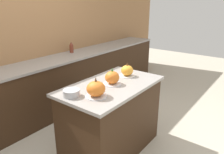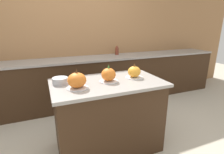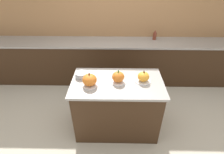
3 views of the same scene
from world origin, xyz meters
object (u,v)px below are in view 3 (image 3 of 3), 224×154
Objects in this scene: mixing_bowl at (81,75)px; pumpkin_cake_left at (90,80)px; bottle_tall at (155,35)px; pumpkin_cake_center at (118,77)px; pumpkin_cake_right at (143,77)px.

pumpkin_cake_left is at bearing -53.80° from mixing_bowl.
pumpkin_cake_left is 1.98m from bottle_tall.
pumpkin_cake_center is 1.71m from bottle_tall.
pumpkin_cake_left reaches higher than pumpkin_cake_right.
pumpkin_cake_center is at bearing -12.69° from mixing_bowl.
pumpkin_cake_center is (0.38, 0.08, -0.00)m from pumpkin_cake_left.
bottle_tall is (0.42, 1.50, 0.05)m from pumpkin_cake_right.
pumpkin_cake_left is 1.12× the size of bottle_tall.
bottle_tall reaches higher than pumpkin_cake_left.
mixing_bowl is (-0.53, 0.12, -0.04)m from pumpkin_cake_center.
pumpkin_cake_right is at bearing 8.38° from pumpkin_cake_left.
bottle_tall reaches higher than pumpkin_cake_right.
pumpkin_cake_left is 0.39m from pumpkin_cake_center.
bottle_tall is at bearing 63.11° from pumpkin_cake_center.
pumpkin_cake_center is at bearing -176.22° from pumpkin_cake_right.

